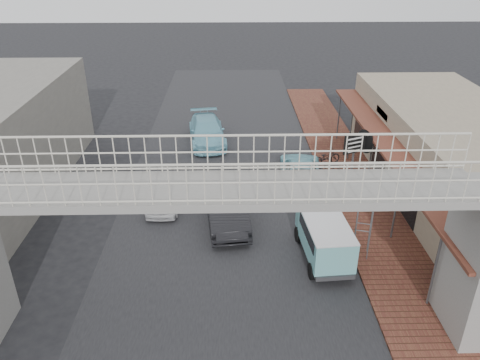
{
  "coord_description": "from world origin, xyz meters",
  "views": [
    {
      "loc": [
        0.21,
        -15.18,
        11.16
      ],
      "look_at": [
        0.62,
        3.08,
        1.8
      ],
      "focal_mm": 35.0,
      "sensor_mm": 36.0,
      "label": 1
    }
  ],
  "objects_px": {
    "motorcycle_far": "(329,171)",
    "angkot_curb": "(300,170)",
    "angkot_far": "(207,131)",
    "arrow_sign": "(368,141)",
    "motorcycle_near": "(326,157)",
    "white_hatchback": "(165,193)",
    "angkot_van": "(325,235)",
    "dark_sedan": "(226,205)",
    "street_clock": "(367,199)"
  },
  "relations": [
    {
      "from": "motorcycle_far",
      "to": "street_clock",
      "type": "height_order",
      "value": "street_clock"
    },
    {
      "from": "dark_sedan",
      "to": "angkot_van",
      "type": "relative_size",
      "value": 1.31
    },
    {
      "from": "motorcycle_near",
      "to": "white_hatchback",
      "type": "bearing_deg",
      "value": 92.57
    },
    {
      "from": "angkot_van",
      "to": "street_clock",
      "type": "xyz_separation_m",
      "value": [
        1.49,
        0.13,
        1.51
      ]
    },
    {
      "from": "white_hatchback",
      "to": "dark_sedan",
      "type": "bearing_deg",
      "value": -27.11
    },
    {
      "from": "angkot_curb",
      "to": "motorcycle_near",
      "type": "xyz_separation_m",
      "value": [
        1.68,
        1.69,
        -0.07
      ]
    },
    {
      "from": "angkot_curb",
      "to": "street_clock",
      "type": "xyz_separation_m",
      "value": [
        1.47,
        -6.61,
        1.99
      ]
    },
    {
      "from": "dark_sedan",
      "to": "angkot_van",
      "type": "distance_m",
      "value": 4.79
    },
    {
      "from": "angkot_curb",
      "to": "angkot_far",
      "type": "relative_size",
      "value": 0.88
    },
    {
      "from": "angkot_far",
      "to": "angkot_van",
      "type": "xyz_separation_m",
      "value": [
        5.01,
        -12.12,
        0.37
      ]
    },
    {
      "from": "motorcycle_far",
      "to": "arrow_sign",
      "type": "xyz_separation_m",
      "value": [
        1.47,
        -1.05,
        2.06
      ]
    },
    {
      "from": "white_hatchback",
      "to": "motorcycle_near",
      "type": "relative_size",
      "value": 2.16
    },
    {
      "from": "angkot_far",
      "to": "street_clock",
      "type": "height_order",
      "value": "street_clock"
    },
    {
      "from": "angkot_curb",
      "to": "street_clock",
      "type": "relative_size",
      "value": 1.47
    },
    {
      "from": "white_hatchback",
      "to": "arrow_sign",
      "type": "bearing_deg",
      "value": 7.04
    },
    {
      "from": "street_clock",
      "to": "arrow_sign",
      "type": "distance_m",
      "value": 5.58
    },
    {
      "from": "motorcycle_near",
      "to": "motorcycle_far",
      "type": "xyz_separation_m",
      "value": [
        -0.21,
        -1.88,
        0.08
      ]
    },
    {
      "from": "dark_sedan",
      "to": "motorcycle_near",
      "type": "xyz_separation_m",
      "value": [
        5.51,
        5.54,
        -0.24
      ]
    },
    {
      "from": "angkot_curb",
      "to": "motorcycle_far",
      "type": "xyz_separation_m",
      "value": [
        1.47,
        -0.18,
        0.01
      ]
    },
    {
      "from": "angkot_van",
      "to": "arrow_sign",
      "type": "relative_size",
      "value": 1.14
    },
    {
      "from": "street_clock",
      "to": "angkot_curb",
      "type": "bearing_deg",
      "value": 118.51
    },
    {
      "from": "white_hatchback",
      "to": "angkot_van",
      "type": "relative_size",
      "value": 1.01
    },
    {
      "from": "motorcycle_far",
      "to": "arrow_sign",
      "type": "bearing_deg",
      "value": -119.84
    },
    {
      "from": "angkot_far",
      "to": "arrow_sign",
      "type": "bearing_deg",
      "value": -46.9
    },
    {
      "from": "angkot_curb",
      "to": "arrow_sign",
      "type": "bearing_deg",
      "value": 162.74
    },
    {
      "from": "motorcycle_far",
      "to": "street_clock",
      "type": "bearing_deg",
      "value": -174.53
    },
    {
      "from": "angkot_van",
      "to": "angkot_curb",
      "type": "bearing_deg",
      "value": 85.38
    },
    {
      "from": "motorcycle_near",
      "to": "motorcycle_far",
      "type": "height_order",
      "value": "motorcycle_far"
    },
    {
      "from": "angkot_curb",
      "to": "street_clock",
      "type": "height_order",
      "value": "street_clock"
    },
    {
      "from": "motorcycle_far",
      "to": "angkot_curb",
      "type": "bearing_deg",
      "value": 88.39
    },
    {
      "from": "street_clock",
      "to": "motorcycle_near",
      "type": "bearing_deg",
      "value": 104.54
    },
    {
      "from": "dark_sedan",
      "to": "street_clock",
      "type": "bearing_deg",
      "value": -34.01
    },
    {
      "from": "white_hatchback",
      "to": "angkot_curb",
      "type": "distance_m",
      "value": 7.12
    },
    {
      "from": "dark_sedan",
      "to": "angkot_far",
      "type": "bearing_deg",
      "value": 90.98
    },
    {
      "from": "angkot_van",
      "to": "dark_sedan",
      "type": "bearing_deg",
      "value": 138.36
    },
    {
      "from": "angkot_curb",
      "to": "street_clock",
      "type": "distance_m",
      "value": 7.06
    },
    {
      "from": "angkot_curb",
      "to": "angkot_van",
      "type": "distance_m",
      "value": 6.76
    },
    {
      "from": "angkot_far",
      "to": "motorcycle_near",
      "type": "xyz_separation_m",
      "value": [
        6.72,
        -3.68,
        -0.18
      ]
    },
    {
      "from": "arrow_sign",
      "to": "white_hatchback",
      "type": "bearing_deg",
      "value": 162.3
    },
    {
      "from": "white_hatchback",
      "to": "angkot_curb",
      "type": "xyz_separation_m",
      "value": [
        6.73,
        2.33,
        -0.01
      ]
    },
    {
      "from": "white_hatchback",
      "to": "angkot_curb",
      "type": "height_order",
      "value": "white_hatchback"
    },
    {
      "from": "angkot_curb",
      "to": "angkot_van",
      "type": "height_order",
      "value": "angkot_van"
    },
    {
      "from": "dark_sedan",
      "to": "motorcycle_near",
      "type": "height_order",
      "value": "dark_sedan"
    },
    {
      "from": "angkot_curb",
      "to": "motorcycle_near",
      "type": "bearing_deg",
      "value": -129.35
    },
    {
      "from": "white_hatchback",
      "to": "motorcycle_far",
      "type": "bearing_deg",
      "value": 15.21
    },
    {
      "from": "angkot_van",
      "to": "motorcycle_far",
      "type": "distance_m",
      "value": 6.74
    },
    {
      "from": "angkot_curb",
      "to": "motorcycle_far",
      "type": "relative_size",
      "value": 2.54
    },
    {
      "from": "motorcycle_near",
      "to": "arrow_sign",
      "type": "xyz_separation_m",
      "value": [
        1.27,
        -2.92,
        2.14
      ]
    },
    {
      "from": "angkot_van",
      "to": "arrow_sign",
      "type": "distance_m",
      "value": 6.46
    },
    {
      "from": "white_hatchback",
      "to": "angkot_far",
      "type": "distance_m",
      "value": 7.89
    }
  ]
}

